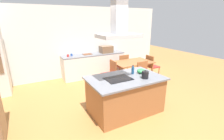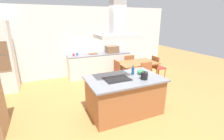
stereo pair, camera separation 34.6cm
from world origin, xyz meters
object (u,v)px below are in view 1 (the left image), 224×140
object	(u,v)px
coffee_mug_blue	(72,55)
dining_table	(132,64)
range_hood	(119,26)
chair_facing_island	(144,73)
mixing_bowl	(141,71)
olive_oil_bottle	(133,70)
coffee_mug_red	(68,56)
chair_facing_back_wall	(123,64)
chair_at_left_end	(110,72)
tea_kettle	(145,75)
chair_at_right_end	(151,65)
countertop_microwave	(106,49)
cutting_board	(87,54)
cooktop	(118,79)

from	to	relation	value
coffee_mug_blue	dining_table	xyz separation A→B (m)	(1.85, -1.36, -0.28)
dining_table	range_hood	world-z (taller)	range_hood
chair_facing_island	mixing_bowl	bearing A→B (deg)	-134.45
olive_oil_bottle	coffee_mug_red	size ratio (longest dim) A/B	2.57
coffee_mug_blue	chair_facing_back_wall	world-z (taller)	coffee_mug_blue
chair_at_left_end	chair_facing_back_wall	xyz separation A→B (m)	(0.92, 0.67, 0.00)
tea_kettle	dining_table	bearing A→B (deg)	61.88
olive_oil_bottle	chair_at_right_end	bearing A→B (deg)	36.44
coffee_mug_blue	chair_facing_back_wall	xyz separation A→B (m)	(1.85, -0.70, -0.44)
chair_at_left_end	chair_facing_island	size ratio (longest dim) A/B	1.00
olive_oil_bottle	countertop_microwave	bearing A→B (deg)	76.94
countertop_microwave	cutting_board	xyz separation A→B (m)	(-0.81, 0.05, -0.13)
dining_table	cutting_board	bearing A→B (deg)	132.62
countertop_microwave	coffee_mug_red	world-z (taller)	countertop_microwave
cutting_board	olive_oil_bottle	bearing A→B (deg)	-86.47
cutting_board	chair_at_right_end	distance (m)	2.56
cutting_board	coffee_mug_blue	bearing A→B (deg)	177.40
coffee_mug_blue	chair_at_left_end	xyz separation A→B (m)	(0.93, -1.36, -0.44)
coffee_mug_red	chair_facing_island	distance (m)	2.84
tea_kettle	dining_table	xyz separation A→B (m)	(0.99, 1.86, -0.32)
tea_kettle	coffee_mug_red	distance (m)	3.31
coffee_mug_blue	cutting_board	size ratio (longest dim) A/B	0.26
coffee_mug_blue	chair_at_right_end	size ratio (longest dim) A/B	0.10
cooktop	dining_table	xyz separation A→B (m)	(1.57, 1.59, -0.24)
coffee_mug_red	range_hood	size ratio (longest dim) A/B	0.10
olive_oil_bottle	coffee_mug_red	bearing A→B (deg)	108.97
mixing_bowl	olive_oil_bottle	bearing A→B (deg)	164.82
chair_facing_island	cooktop	bearing A→B (deg)	-149.33
mixing_bowl	chair_at_left_end	size ratio (longest dim) A/B	0.24
coffee_mug_red	chair_at_left_end	bearing A→B (deg)	-49.99
chair_facing_island	chair_at_left_end	bearing A→B (deg)	143.99
cutting_board	tea_kettle	bearing A→B (deg)	-85.76
coffee_mug_red	cutting_board	distance (m)	0.78
tea_kettle	chair_at_left_end	distance (m)	1.92
range_hood	chair_facing_back_wall	bearing A→B (deg)	55.27
tea_kettle	countertop_microwave	size ratio (longest dim) A/B	0.43
dining_table	chair_at_left_end	bearing A→B (deg)	180.00
chair_facing_back_wall	mixing_bowl	bearing A→B (deg)	-110.94
tea_kettle	olive_oil_bottle	bearing A→B (deg)	99.15
coffee_mug_red	cutting_board	world-z (taller)	coffee_mug_red
tea_kettle	dining_table	world-z (taller)	tea_kettle
chair_facing_back_wall	cooktop	bearing A→B (deg)	-124.73
mixing_bowl	chair_at_right_end	distance (m)	2.36
coffee_mug_blue	chair_at_right_end	distance (m)	3.11
tea_kettle	chair_at_right_end	world-z (taller)	tea_kettle
mixing_bowl	range_hood	xyz separation A→B (m)	(-0.73, -0.08, 1.14)
chair_at_left_end	countertop_microwave	bearing A→B (deg)	68.96
cutting_board	chair_facing_back_wall	bearing A→B (deg)	-28.62
mixing_bowl	chair_at_left_end	xyz separation A→B (m)	(-0.08, 1.52, -0.45)
dining_table	coffee_mug_red	bearing A→B (deg)	147.09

